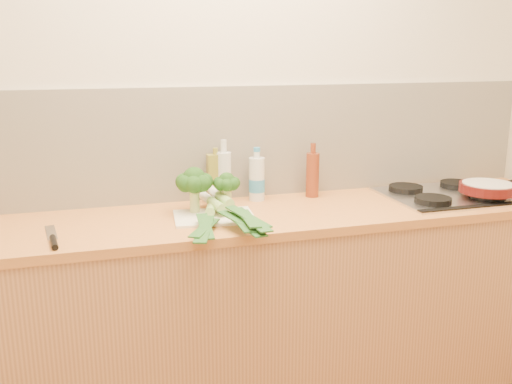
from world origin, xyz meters
TOP-DOWN VIEW (x-y plane):
  - room_shell at (0.00, 1.49)m, footprint 3.50×3.50m
  - counter at (0.00, 1.20)m, footprint 3.20×0.62m
  - gas_hob at (1.02, 1.20)m, footprint 0.58×0.50m
  - chopping_board at (-0.15, 1.17)m, footprint 0.36×0.28m
  - broccoli_left at (-0.22, 1.25)m, footprint 0.16×0.17m
  - broccoli_right at (-0.08, 1.24)m, footprint 0.12×0.12m
  - leek_front at (-0.18, 1.13)m, footprint 0.24×0.62m
  - leek_mid at (-0.13, 1.12)m, footprint 0.14×0.66m
  - leek_back at (-0.09, 1.13)m, footprint 0.12×0.70m
  - chefs_knife at (-0.81, 1.03)m, footprint 0.07×0.32m
  - skillet at (1.18, 1.09)m, footprint 0.38×0.27m
  - oil_tin at (-0.09, 1.43)m, footprint 0.08×0.05m
  - glass_bottle at (-0.05, 1.42)m, footprint 0.07×0.07m
  - amber_bottle at (0.39, 1.39)m, footprint 0.06×0.06m
  - water_bottle at (0.11, 1.41)m, footprint 0.08×0.08m

SIDE VIEW (x-z plane):
  - counter at x=0.00m, z-range 0.00..0.90m
  - chopping_board at x=-0.15m, z-range 0.90..0.91m
  - chefs_knife at x=-0.81m, z-range 0.90..0.92m
  - gas_hob at x=1.02m, z-range 0.89..0.93m
  - leek_front at x=-0.18m, z-range 0.91..0.95m
  - leek_mid at x=-0.13m, z-range 0.93..0.97m
  - skillet at x=1.18m, z-range 0.94..0.98m
  - leek_back at x=-0.09m, z-range 0.95..0.99m
  - water_bottle at x=0.11m, z-range 0.88..1.12m
  - amber_bottle at x=0.39m, z-range 0.88..1.15m
  - oil_tin at x=-0.09m, z-range 0.89..1.15m
  - glass_bottle at x=-0.05m, z-range 0.88..1.17m
  - broccoli_right at x=-0.08m, z-range 0.94..1.11m
  - broccoli_left at x=-0.22m, z-range 0.94..1.15m
  - room_shell at x=0.00m, z-range -0.58..2.92m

